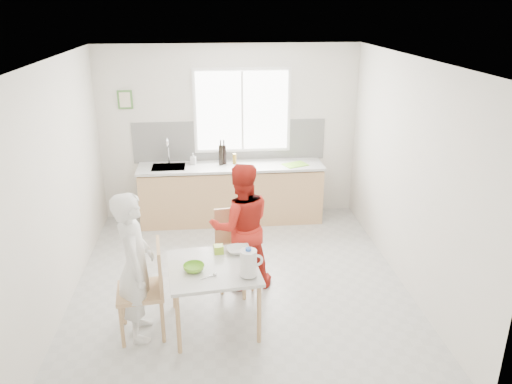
{
  "coord_description": "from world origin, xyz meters",
  "views": [
    {
      "loc": [
        -0.32,
        -5.35,
        3.26
      ],
      "look_at": [
        0.22,
        0.2,
        1.13
      ],
      "focal_mm": 35.0,
      "sensor_mm": 36.0,
      "label": 1
    }
  ],
  "objects_px": {
    "wine_bottle_b": "(224,154)",
    "dining_table": "(213,273)",
    "person_red": "(241,226)",
    "wine_bottle_a": "(221,155)",
    "bowl_green": "(194,268)",
    "milk_jug": "(249,262)",
    "chair_far": "(233,244)",
    "bowl_white": "(237,250)",
    "chair_left": "(148,286)",
    "person_white": "(135,267)"
  },
  "relations": [
    {
      "from": "wine_bottle_b",
      "to": "dining_table",
      "type": "bearing_deg",
      "value": -94.63
    },
    {
      "from": "person_red",
      "to": "wine_bottle_a",
      "type": "height_order",
      "value": "person_red"
    },
    {
      "from": "wine_bottle_a",
      "to": "bowl_green",
      "type": "bearing_deg",
      "value": -97.44
    },
    {
      "from": "milk_jug",
      "to": "chair_far",
      "type": "bearing_deg",
      "value": 88.67
    },
    {
      "from": "chair_far",
      "to": "bowl_white",
      "type": "xyz_separation_m",
      "value": [
        0.01,
        -0.57,
        0.21
      ]
    },
    {
      "from": "bowl_green",
      "to": "bowl_white",
      "type": "relative_size",
      "value": 0.95
    },
    {
      "from": "chair_left",
      "to": "person_white",
      "type": "relative_size",
      "value": 0.64
    },
    {
      "from": "bowl_white",
      "to": "dining_table",
      "type": "bearing_deg",
      "value": -133.73
    },
    {
      "from": "wine_bottle_a",
      "to": "wine_bottle_b",
      "type": "xyz_separation_m",
      "value": [
        0.05,
        0.05,
        -0.01
      ]
    },
    {
      "from": "wine_bottle_a",
      "to": "person_red",
      "type": "bearing_deg",
      "value": -85.02
    },
    {
      "from": "dining_table",
      "to": "bowl_white",
      "type": "height_order",
      "value": "bowl_white"
    },
    {
      "from": "dining_table",
      "to": "chair_left",
      "type": "xyz_separation_m",
      "value": [
        -0.67,
        -0.08,
        -0.07
      ]
    },
    {
      "from": "milk_jug",
      "to": "bowl_white",
      "type": "bearing_deg",
      "value": 92.64
    },
    {
      "from": "chair_far",
      "to": "wine_bottle_b",
      "type": "bearing_deg",
      "value": 84.33
    },
    {
      "from": "bowl_white",
      "to": "chair_far",
      "type": "bearing_deg",
      "value": 91.46
    },
    {
      "from": "person_red",
      "to": "milk_jug",
      "type": "distance_m",
      "value": 1.04
    },
    {
      "from": "chair_left",
      "to": "person_red",
      "type": "bearing_deg",
      "value": 123.96
    },
    {
      "from": "person_white",
      "to": "wine_bottle_b",
      "type": "bearing_deg",
      "value": -25.44
    },
    {
      "from": "chair_left",
      "to": "person_red",
      "type": "relative_size",
      "value": 0.65
    },
    {
      "from": "dining_table",
      "to": "chair_left",
      "type": "relative_size",
      "value": 1.0
    },
    {
      "from": "dining_table",
      "to": "wine_bottle_b",
      "type": "xyz_separation_m",
      "value": [
        0.23,
        2.82,
        0.44
      ]
    },
    {
      "from": "dining_table",
      "to": "wine_bottle_b",
      "type": "height_order",
      "value": "wine_bottle_b"
    },
    {
      "from": "dining_table",
      "to": "chair_left",
      "type": "bearing_deg",
      "value": -173.54
    },
    {
      "from": "dining_table",
      "to": "chair_left",
      "type": "height_order",
      "value": "chair_left"
    },
    {
      "from": "bowl_white",
      "to": "wine_bottle_a",
      "type": "distance_m",
      "value": 2.51
    },
    {
      "from": "person_white",
      "to": "person_red",
      "type": "distance_m",
      "value": 1.42
    },
    {
      "from": "wine_bottle_a",
      "to": "person_white",
      "type": "bearing_deg",
      "value": -108.39
    },
    {
      "from": "bowl_green",
      "to": "milk_jug",
      "type": "relative_size",
      "value": 0.73
    },
    {
      "from": "bowl_green",
      "to": "wine_bottle_b",
      "type": "xyz_separation_m",
      "value": [
        0.42,
        2.89,
        0.33
      ]
    },
    {
      "from": "dining_table",
      "to": "bowl_green",
      "type": "height_order",
      "value": "bowl_green"
    },
    {
      "from": "chair_far",
      "to": "person_white",
      "type": "relative_size",
      "value": 0.59
    },
    {
      "from": "person_white",
      "to": "chair_left",
      "type": "bearing_deg",
      "value": -90.0
    },
    {
      "from": "bowl_green",
      "to": "wine_bottle_a",
      "type": "distance_m",
      "value": 2.88
    },
    {
      "from": "chair_far",
      "to": "wine_bottle_a",
      "type": "distance_m",
      "value": 1.99
    },
    {
      "from": "person_white",
      "to": "bowl_green",
      "type": "height_order",
      "value": "person_white"
    },
    {
      "from": "chair_left",
      "to": "person_red",
      "type": "xyz_separation_m",
      "value": [
        1.02,
        0.87,
        0.22
      ]
    },
    {
      "from": "dining_table",
      "to": "wine_bottle_a",
      "type": "height_order",
      "value": "wine_bottle_a"
    },
    {
      "from": "chair_far",
      "to": "person_red",
      "type": "relative_size",
      "value": 0.6
    },
    {
      "from": "chair_far",
      "to": "wine_bottle_a",
      "type": "relative_size",
      "value": 2.94
    },
    {
      "from": "bowl_green",
      "to": "milk_jug",
      "type": "distance_m",
      "value": 0.59
    },
    {
      "from": "chair_left",
      "to": "bowl_green",
      "type": "distance_m",
      "value": 0.51
    },
    {
      "from": "chair_left",
      "to": "person_red",
      "type": "height_order",
      "value": "person_red"
    },
    {
      "from": "wine_bottle_b",
      "to": "chair_left",
      "type": "bearing_deg",
      "value": -107.24
    },
    {
      "from": "dining_table",
      "to": "person_red",
      "type": "height_order",
      "value": "person_red"
    },
    {
      "from": "chair_left",
      "to": "wine_bottle_b",
      "type": "xyz_separation_m",
      "value": [
        0.9,
        2.89,
        0.51
      ]
    },
    {
      "from": "person_red",
      "to": "bowl_green",
      "type": "xyz_separation_m",
      "value": [
        -0.54,
        -0.86,
        -0.04
      ]
    },
    {
      "from": "bowl_green",
      "to": "chair_far",
      "type": "bearing_deg",
      "value": 64.2
    },
    {
      "from": "bowl_white",
      "to": "wine_bottle_b",
      "type": "relative_size",
      "value": 0.77
    },
    {
      "from": "wine_bottle_b",
      "to": "milk_jug",
      "type": "bearing_deg",
      "value": -87.64
    },
    {
      "from": "chair_far",
      "to": "dining_table",
      "type": "bearing_deg",
      "value": -113.08
    }
  ]
}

